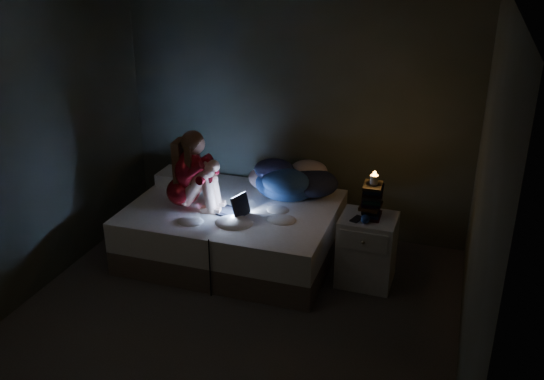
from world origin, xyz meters
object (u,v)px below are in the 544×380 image
at_px(nightstand, 367,250).
at_px(phone, 357,219).
at_px(woman, 182,169).
at_px(laptop, 229,202).
at_px(bed, 234,231).
at_px(candle, 374,183).

xyz_separation_m(nightstand, phone, (-0.09, -0.08, 0.33)).
height_order(woman, laptop, woman).
bearing_deg(bed, woman, -159.83).
relative_size(bed, candle, 24.30).
distance_m(bed, candle, 1.52).
height_order(bed, phone, phone).
distance_m(nightstand, candle, 0.65).
bearing_deg(phone, bed, -170.91).
bearing_deg(woman, candle, -2.09).
distance_m(laptop, nightstand, 1.33).
distance_m(laptop, candle, 1.36).
xyz_separation_m(nightstand, candle, (0.02, 0.01, 0.65)).
xyz_separation_m(laptop, candle, (1.31, 0.09, 0.33)).
height_order(laptop, candle, candle).
height_order(nightstand, candle, candle).
distance_m(laptop, phone, 1.20).
relative_size(woman, laptop, 2.40).
height_order(bed, laptop, laptop).
bearing_deg(bed, laptop, -79.76).
bearing_deg(laptop, woman, -162.25).
bearing_deg(nightstand, laptop, -175.42).
bearing_deg(laptop, phone, 17.84).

